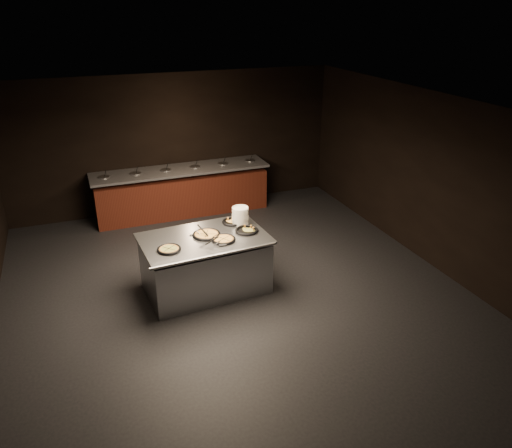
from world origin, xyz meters
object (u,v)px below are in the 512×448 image
(plate_stack, at_px, (240,216))
(pan_veggie_whole, at_px, (169,249))
(serving_counter, at_px, (205,265))
(pan_cheese_whole, at_px, (207,234))

(plate_stack, xyz_separation_m, pan_veggie_whole, (-1.28, -0.53, -0.12))
(serving_counter, height_order, pan_cheese_whole, pan_cheese_whole)
(serving_counter, bearing_deg, pan_veggie_whole, -161.69)
(serving_counter, bearing_deg, plate_stack, 18.90)
(plate_stack, bearing_deg, pan_veggie_whole, -157.73)
(plate_stack, height_order, pan_veggie_whole, plate_stack)
(serving_counter, relative_size, pan_veggie_whole, 5.67)
(serving_counter, distance_m, pan_cheese_whole, 0.50)
(pan_veggie_whole, bearing_deg, plate_stack, 22.27)
(plate_stack, relative_size, pan_veggie_whole, 0.80)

